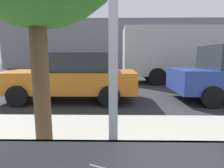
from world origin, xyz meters
The scene contains 5 objects.
ground_plane centered at (0.00, 8.00, 0.00)m, with size 60.00×60.00×0.00m, color #2D2D30.
sidewalk_strip centered at (0.00, 1.60, 0.08)m, with size 16.00×2.80×0.15m, color #B2ADA3.
building_facade_far centered at (0.00, 21.67, 3.00)m, with size 28.00×1.20×5.99m, color gray.
parked_car_orange centered at (-1.45, 5.05, 0.82)m, with size 4.36×1.96×1.59m.
box_truck centered at (3.91, 9.29, 1.65)m, with size 7.17×2.44×3.03m.
Camera 1 is at (0.01, -0.91, 1.47)m, focal length 28.63 mm.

